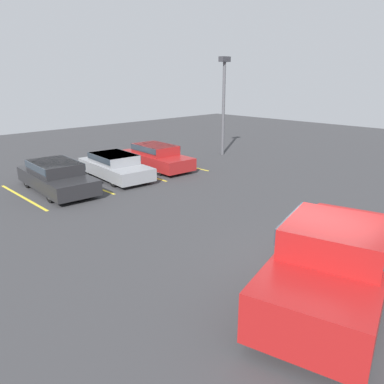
% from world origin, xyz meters
% --- Properties ---
extents(ground_plane, '(60.00, 60.00, 0.00)m').
position_xyz_m(ground_plane, '(0.00, 0.00, 0.00)').
color(ground_plane, '#38383A').
extents(stall_stripe_a, '(0.12, 4.68, 0.01)m').
position_xyz_m(stall_stripe_a, '(-2.55, 11.54, 0.00)').
color(stall_stripe_a, yellow).
rests_on(stall_stripe_a, ground_plane).
extents(stall_stripe_b, '(0.12, 4.68, 0.01)m').
position_xyz_m(stall_stripe_b, '(0.35, 11.54, 0.00)').
color(stall_stripe_b, yellow).
rests_on(stall_stripe_b, ground_plane).
extents(stall_stripe_c, '(0.12, 4.68, 0.01)m').
position_xyz_m(stall_stripe_c, '(3.24, 11.54, 0.00)').
color(stall_stripe_c, yellow).
rests_on(stall_stripe_c, ground_plane).
extents(stall_stripe_d, '(0.12, 4.68, 0.01)m').
position_xyz_m(stall_stripe_d, '(6.14, 11.54, 0.00)').
color(stall_stripe_d, yellow).
rests_on(stall_stripe_d, ground_plane).
extents(pickup_truck, '(5.84, 3.40, 1.89)m').
position_xyz_m(pickup_truck, '(-0.48, -0.73, 0.94)').
color(pickup_truck, '#A51919').
rests_on(pickup_truck, ground_plane).
extents(parked_sedan_a, '(2.16, 4.82, 1.27)m').
position_xyz_m(parked_sedan_a, '(-1.09, 11.42, 0.68)').
color(parked_sedan_a, '#232326').
rests_on(parked_sedan_a, ground_plane).
extents(parked_sedan_b, '(2.18, 4.63, 1.18)m').
position_xyz_m(parked_sedan_b, '(1.89, 11.46, 0.63)').
color(parked_sedan_b, gray).
rests_on(parked_sedan_b, ground_plane).
extents(parked_sedan_c, '(2.03, 4.61, 1.27)m').
position_xyz_m(parked_sedan_c, '(4.59, 11.61, 0.67)').
color(parked_sedan_c, maroon).
rests_on(parked_sedan_c, ground_plane).
extents(light_post, '(0.70, 0.36, 5.86)m').
position_xyz_m(light_post, '(9.92, 11.55, 3.64)').
color(light_post, '#515156').
rests_on(light_post, ground_plane).
extents(traffic_cone, '(0.44, 0.44, 0.55)m').
position_xyz_m(traffic_cone, '(3.95, 1.39, 0.25)').
color(traffic_cone, black).
rests_on(traffic_cone, ground_plane).
extents(wheel_stop_curb, '(1.92, 0.20, 0.14)m').
position_xyz_m(wheel_stop_curb, '(3.91, 14.34, 0.07)').
color(wheel_stop_curb, '#B7B2A8').
rests_on(wheel_stop_curb, ground_plane).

